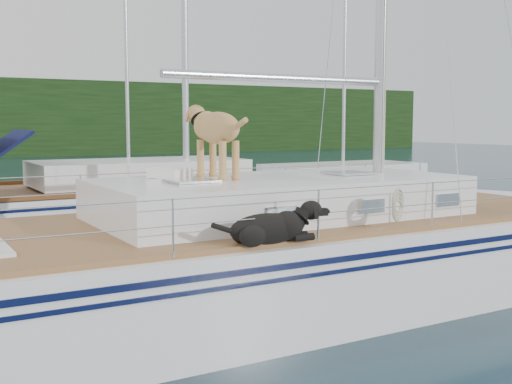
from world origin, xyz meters
TOP-DOWN VIEW (x-y plane):
  - ground at (0.00, 0.00)m, footprint 120.00×120.00m
  - main_sailboat at (0.09, -0.00)m, footprint 12.00×3.82m
  - neighbor_sailboat at (-0.03, 6.63)m, footprint 11.00×3.50m
  - bg_boat_center at (4.00, 16.00)m, footprint 7.20×3.00m
  - bg_boat_east at (12.00, 13.00)m, footprint 6.40×3.00m

SIDE VIEW (x-z plane):
  - ground at x=0.00m, z-range 0.00..0.00m
  - bg_boat_center at x=4.00m, z-range -5.37..6.28m
  - bg_boat_east at x=12.00m, z-range -5.37..6.28m
  - neighbor_sailboat at x=-0.03m, z-range -6.02..7.28m
  - main_sailboat at x=0.09m, z-range -6.32..7.69m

